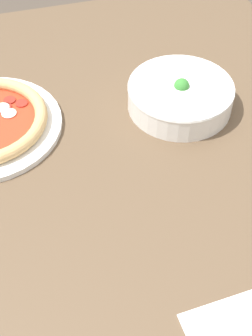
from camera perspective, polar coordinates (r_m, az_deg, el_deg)
The scene contains 4 objects.
ground_plane at distance 1.54m, azimuth 0.26°, elevation -16.32°, with size 8.00×8.00×0.00m, color #4C4238.
dining_table at distance 1.01m, azimuth 0.38°, elevation -0.81°, with size 1.15×0.97×0.72m.
bowl at distance 1.01m, azimuth 6.56°, elevation 8.91°, with size 0.22×0.22×0.07m.
fork at distance 0.73m, azimuth 13.91°, elevation -18.77°, with size 0.02×0.18×0.00m.
Camera 1 is at (0.64, -0.19, 1.38)m, focal length 50.00 mm.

